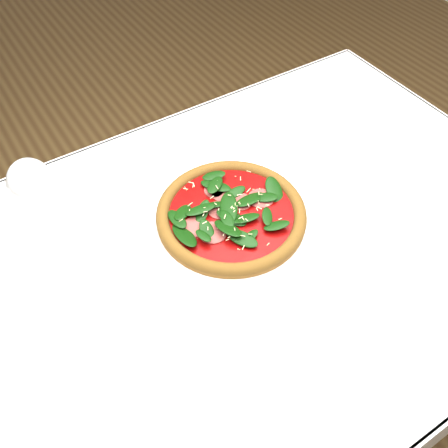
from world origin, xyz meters
TOP-DOWN VIEW (x-y plane):
  - ground at (0.00, 0.00)m, footprint 6.00×6.00m
  - dining_table at (0.00, 0.00)m, footprint 1.21×0.81m
  - plate at (0.02, 0.06)m, footprint 0.32×0.32m
  - pizza at (0.02, 0.06)m, footprint 0.31×0.31m
  - wine_glass at (-0.27, 0.20)m, footprint 0.08×0.08m
  - saucer_far at (0.40, 0.21)m, footprint 0.15×0.15m

SIDE VIEW (x-z plane):
  - ground at x=0.00m, z-range 0.00..0.00m
  - dining_table at x=0.00m, z-range 0.27..1.02m
  - saucer_far at x=0.40m, z-range 0.75..0.76m
  - plate at x=0.02m, z-range 0.75..0.76m
  - pizza at x=0.02m, z-range 0.76..0.79m
  - wine_glass at x=-0.27m, z-range 0.79..0.97m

